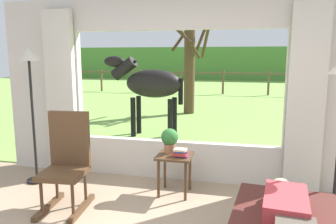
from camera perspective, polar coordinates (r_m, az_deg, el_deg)
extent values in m
cube|color=beige|center=(5.37, -20.42, 3.99)|extent=(1.15, 0.12, 2.55)
cube|color=beige|center=(4.62, 26.73, 2.73)|extent=(1.15, 0.12, 2.55)
cube|color=beige|center=(4.79, 1.25, -8.26)|extent=(2.90, 0.12, 0.55)
cube|color=beige|center=(4.59, 1.35, 16.86)|extent=(2.90, 0.12, 0.45)
cube|color=beige|center=(5.08, -18.07, 2.98)|extent=(0.44, 0.10, 2.40)
cube|color=beige|center=(4.43, 22.86, 1.76)|extent=(0.44, 0.10, 2.40)
cube|color=#759E47|center=(15.49, 9.51, 3.11)|extent=(36.00, 21.68, 0.02)
cube|color=#4D8438|center=(25.23, 11.02, 8.28)|extent=(36.00, 2.00, 2.40)
cube|color=#B23338|center=(2.96, 19.71, -15.29)|extent=(0.40, 0.63, 0.22)
sphere|color=tan|center=(3.31, 18.94, -12.50)|extent=(0.20, 0.20, 0.20)
cube|color=#4C331E|center=(3.96, -17.71, -10.12)|extent=(0.52, 0.52, 0.06)
cube|color=#4C331E|center=(4.05, -16.69, -4.62)|extent=(0.48, 0.10, 0.68)
cube|color=#4C331E|center=(4.20, -19.96, -15.12)|extent=(0.12, 0.68, 0.06)
cube|color=#4C331E|center=(4.04, -14.73, -15.87)|extent=(0.12, 0.68, 0.06)
cylinder|color=#4C331E|center=(3.97, -21.11, -13.48)|extent=(0.04, 0.04, 0.38)
cylinder|color=#4C331E|center=(3.81, -16.21, -14.16)|extent=(0.04, 0.04, 0.38)
cylinder|color=#4C331E|center=(4.26, -18.74, -11.71)|extent=(0.04, 0.04, 0.38)
cylinder|color=#4C331E|center=(4.12, -14.15, -12.23)|extent=(0.04, 0.04, 0.38)
cube|color=#4C331E|center=(4.20, 1.18, -7.60)|extent=(0.44, 0.44, 0.03)
cylinder|color=#4C331E|center=(4.16, -1.66, -11.54)|extent=(0.04, 0.04, 0.49)
cylinder|color=#4C331E|center=(4.09, 3.05, -11.92)|extent=(0.04, 0.04, 0.49)
cylinder|color=#4C331E|center=(4.47, -0.54, -10.01)|extent=(0.04, 0.04, 0.49)
cylinder|color=#4C331E|center=(4.41, 3.83, -10.32)|extent=(0.04, 0.04, 0.49)
cylinder|color=#9E6042|center=(4.25, 0.29, -6.33)|extent=(0.14, 0.14, 0.12)
sphere|color=#2D6B2D|center=(4.21, 0.29, -4.37)|extent=(0.22, 0.22, 0.22)
cube|color=#59336B|center=(4.12, 2.40, -7.57)|extent=(0.18, 0.14, 0.02)
cube|color=#B22D28|center=(4.10, 2.23, -7.24)|extent=(0.18, 0.16, 0.04)
cube|color=#23478C|center=(4.10, 2.30, -6.82)|extent=(0.16, 0.14, 0.02)
cube|color=beige|center=(4.09, 2.14, -6.55)|extent=(0.16, 0.13, 0.02)
cylinder|color=black|center=(5.11, -21.73, -10.90)|extent=(0.28, 0.28, 0.03)
cylinder|color=black|center=(4.89, -22.33, -1.74)|extent=(0.04, 0.04, 1.69)
cone|color=beige|center=(4.80, -23.06, 9.27)|extent=(0.32, 0.32, 0.18)
cylinder|color=black|center=(4.04, 26.53, -16.86)|extent=(0.28, 0.28, 0.03)
ellipsoid|color=black|center=(7.05, -2.50, 4.95)|extent=(1.28, 0.65, 0.60)
cylinder|color=black|center=(7.29, -7.60, 7.50)|extent=(0.62, 0.31, 0.53)
ellipsoid|color=black|center=(7.39, -9.34, 8.63)|extent=(0.49, 0.24, 0.24)
cube|color=black|center=(7.25, -7.03, 7.72)|extent=(0.43, 0.11, 0.32)
cylinder|color=black|center=(6.88, 2.22, 3.58)|extent=(0.11, 0.11, 0.55)
cylinder|color=black|center=(7.15, -6.07, -0.89)|extent=(0.11, 0.11, 0.85)
cylinder|color=black|center=(7.44, -5.09, -0.46)|extent=(0.11, 0.11, 0.85)
cylinder|color=black|center=(6.86, 0.39, -1.28)|extent=(0.11, 0.11, 0.85)
cylinder|color=black|center=(7.16, 1.13, -0.81)|extent=(0.11, 0.11, 0.85)
cylinder|color=#4C3823|center=(9.96, 3.75, 8.81)|extent=(0.32, 0.32, 3.16)
cylinder|color=#47331E|center=(10.06, 6.61, 12.34)|extent=(0.43, 1.01, 1.06)
cylinder|color=#47331E|center=(9.67, 2.28, 13.50)|extent=(0.88, 0.56, 0.74)
cylinder|color=#47331E|center=(10.50, 3.20, 13.87)|extent=(0.92, 0.43, 1.27)
cylinder|color=#47331E|center=(10.19, 6.01, 13.14)|extent=(0.58, 0.71, 1.04)
cylinder|color=#47331E|center=(9.63, 3.94, 11.59)|extent=(0.63, 0.24, 0.81)
cylinder|color=brown|center=(17.69, -17.41, 5.43)|extent=(0.10, 0.10, 1.10)
cylinder|color=brown|center=(16.77, -11.47, 5.47)|extent=(0.10, 0.10, 1.10)
cylinder|color=brown|center=(16.05, -4.92, 5.44)|extent=(0.10, 0.10, 1.10)
cylinder|color=brown|center=(15.55, 2.14, 5.34)|extent=(0.10, 0.10, 1.10)
cylinder|color=brown|center=(15.30, 9.54, 5.14)|extent=(0.10, 0.10, 1.10)
cylinder|color=brown|center=(15.31, 17.05, 4.85)|extent=(0.10, 0.10, 1.10)
cylinder|color=brown|center=(15.58, 24.43, 4.49)|extent=(0.10, 0.10, 1.10)
cube|color=brown|center=(15.28, 9.58, 6.64)|extent=(16.00, 0.06, 0.08)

